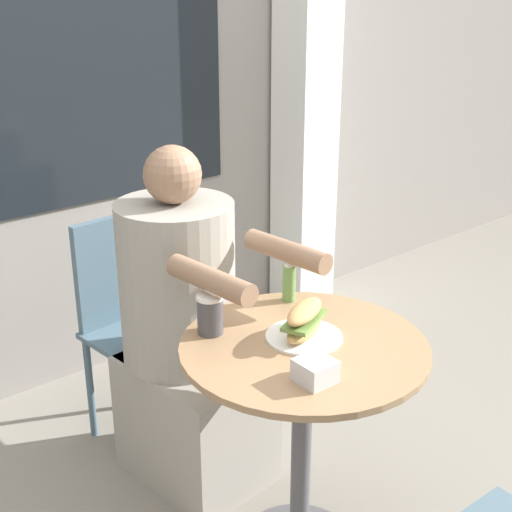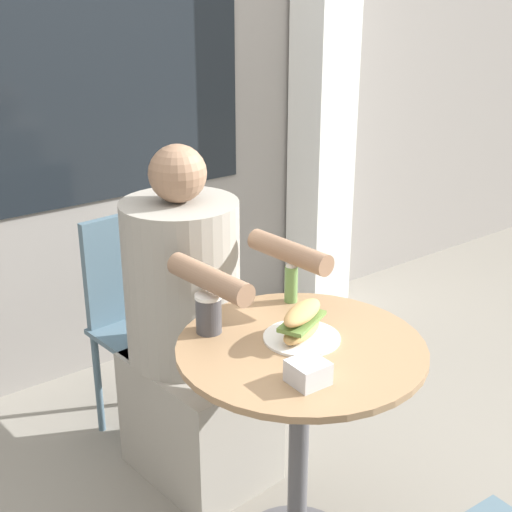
{
  "view_description": "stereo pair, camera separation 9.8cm",
  "coord_description": "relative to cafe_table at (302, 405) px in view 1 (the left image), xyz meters",
  "views": [
    {
      "loc": [
        -1.23,
        -1.26,
        1.7
      ],
      "look_at": [
        0.0,
        0.21,
        0.94
      ],
      "focal_mm": 50.0,
      "sensor_mm": 36.0,
      "label": 1
    },
    {
      "loc": [
        -1.15,
        -1.32,
        1.7
      ],
      "look_at": [
        0.0,
        0.21,
        0.94
      ],
      "focal_mm": 50.0,
      "sensor_mm": 36.0,
      "label": 2
    }
  ],
  "objects": [
    {
      "name": "storefront_wall",
      "position": [
        0.0,
        1.49,
        0.86
      ],
      "size": [
        8.0,
        0.09,
        2.8
      ],
      "color": "gray",
      "rests_on": "ground_plane"
    },
    {
      "name": "sandwich_on_plate",
      "position": [
        0.02,
        0.03,
        0.24
      ],
      "size": [
        0.22,
        0.22,
        0.1
      ],
      "rotation": [
        0.0,
        0.0,
        0.42
      ],
      "color": "white",
      "rests_on": "cafe_table"
    },
    {
      "name": "napkin_box",
      "position": [
        -0.11,
        -0.16,
        0.23
      ],
      "size": [
        0.09,
        0.09,
        0.06
      ],
      "rotation": [
        0.0,
        0.0,
        -0.03
      ],
      "color": "silver",
      "rests_on": "cafe_table"
    },
    {
      "name": "diner_chair",
      "position": [
        -0.03,
        0.91,
        -0.02
      ],
      "size": [
        0.41,
        0.41,
        0.87
      ],
      "rotation": [
        0.0,
        0.0,
        3.23
      ],
      "color": "slate",
      "rests_on": "ground_plane"
    },
    {
      "name": "cafe_table",
      "position": [
        0.0,
        0.0,
        0.0
      ],
      "size": [
        0.7,
        0.7,
        0.74
      ],
      "color": "#997551",
      "rests_on": "ground_plane"
    },
    {
      "name": "seated_diner",
      "position": [
        -0.02,
        0.56,
        -0.03
      ],
      "size": [
        0.44,
        0.72,
        1.2
      ],
      "rotation": [
        0.0,
        0.0,
        3.23
      ],
      "color": "gray",
      "rests_on": "ground_plane"
    },
    {
      "name": "drink_cup",
      "position": [
        -0.16,
        0.22,
        0.26
      ],
      "size": [
        0.08,
        0.08,
        0.12
      ],
      "color": "#424247",
      "rests_on": "cafe_table"
    },
    {
      "name": "lattice_pillar",
      "position": [
        1.24,
        1.31,
        0.66
      ],
      "size": [
        0.24,
        0.24,
        2.4
      ],
      "color": "silver",
      "rests_on": "ground_plane"
    },
    {
      "name": "condiment_bottle",
      "position": [
        0.16,
        0.24,
        0.27
      ],
      "size": [
        0.04,
        0.04,
        0.15
      ],
      "color": "#66934C",
      "rests_on": "cafe_table"
    }
  ]
}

